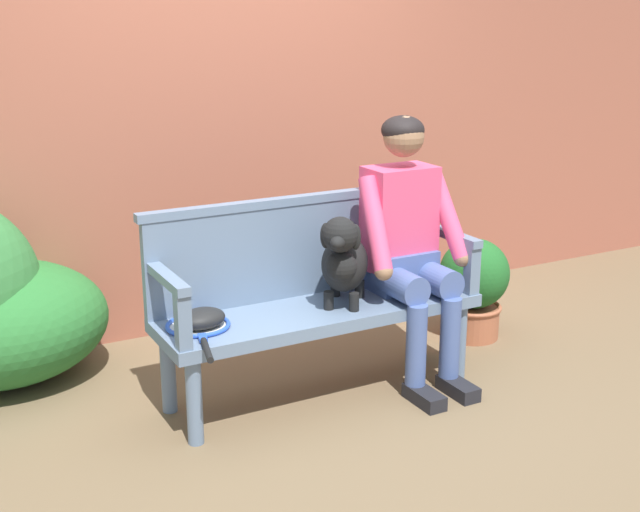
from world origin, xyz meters
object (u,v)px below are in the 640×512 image
object	(u,v)px
baseball_glove	(202,318)
dog_on_bench	(343,259)
garden_bench	(320,319)
potted_plant	(474,285)
tennis_racket	(199,327)
person_seated	(408,239)

from	to	relation	value
baseball_glove	dog_on_bench	bearing A→B (deg)	-13.42
garden_bench	potted_plant	bearing A→B (deg)	12.37
garden_bench	tennis_racket	bearing A→B (deg)	-179.22
garden_bench	tennis_racket	size ratio (longest dim) A/B	2.71
garden_bench	dog_on_bench	bearing A→B (deg)	-24.22
garden_bench	person_seated	size ratio (longest dim) A/B	1.19
person_seated	potted_plant	size ratio (longest dim) A/B	2.29
dog_on_bench	potted_plant	bearing A→B (deg)	15.93
person_seated	dog_on_bench	xyz separation A→B (m)	(-0.39, -0.04, -0.04)
baseball_glove	tennis_racket	bearing A→B (deg)	-162.44
person_seated	potted_plant	world-z (taller)	person_seated
garden_bench	person_seated	distance (m)	0.59
person_seated	baseball_glove	xyz separation A→B (m)	(-1.08, 0.01, -0.23)
person_seated	tennis_racket	bearing A→B (deg)	-179.99
baseball_glove	potted_plant	xyz separation A→B (m)	(1.72, 0.25, -0.19)
garden_bench	baseball_glove	bearing A→B (deg)	179.88
baseball_glove	potted_plant	size ratio (longest dim) A/B	0.38
garden_bench	baseball_glove	xyz separation A→B (m)	(-0.60, 0.00, 0.11)
potted_plant	garden_bench	bearing A→B (deg)	-167.63
tennis_racket	baseball_glove	xyz separation A→B (m)	(0.02, 0.01, 0.04)
dog_on_bench	tennis_racket	size ratio (longest dim) A/B	0.79
person_seated	baseball_glove	bearing A→B (deg)	179.50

